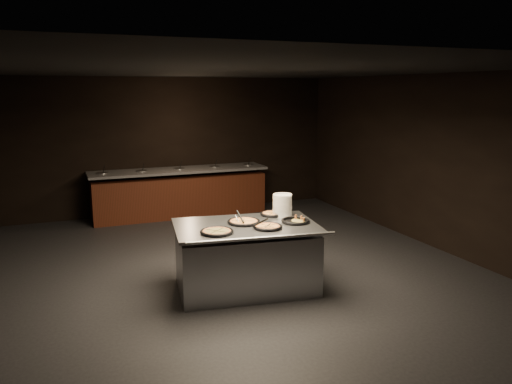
# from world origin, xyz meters

# --- Properties ---
(room) EXTENTS (7.02, 8.02, 2.92)m
(room) POSITION_xyz_m (0.00, 0.00, 1.45)
(room) COLOR black
(room) RESTS_ON ground
(salad_bar) EXTENTS (3.70, 0.83, 1.18)m
(salad_bar) POSITION_xyz_m (0.00, 3.56, 0.44)
(salad_bar) COLOR #531F13
(salad_bar) RESTS_ON ground
(serving_counter) EXTENTS (2.01, 1.45, 0.89)m
(serving_counter) POSITION_xyz_m (-0.11, -0.71, 0.43)
(serving_counter) COLOR #A7AAAE
(serving_counter) RESTS_ON ground
(plate_stack) EXTENTS (0.27, 0.27, 0.30)m
(plate_stack) POSITION_xyz_m (0.54, -0.44, 1.04)
(plate_stack) COLOR white
(plate_stack) RESTS_ON serving_counter
(pan_veggie_whole) EXTENTS (0.42, 0.42, 0.04)m
(pan_veggie_whole) POSITION_xyz_m (-0.59, -0.94, 0.91)
(pan_veggie_whole) COLOR black
(pan_veggie_whole) RESTS_ON serving_counter
(pan_cheese_whole) EXTENTS (0.43, 0.43, 0.04)m
(pan_cheese_whole) POSITION_xyz_m (-0.11, -0.62, 0.91)
(pan_cheese_whole) COLOR black
(pan_cheese_whole) RESTS_ON serving_counter
(pan_cheese_slices_a) EXTENTS (0.34, 0.34, 0.04)m
(pan_cheese_slices_a) POSITION_xyz_m (0.41, -0.36, 0.91)
(pan_cheese_slices_a) COLOR black
(pan_cheese_slices_a) RESTS_ON serving_counter
(pan_cheese_slices_b) EXTENTS (0.38, 0.38, 0.04)m
(pan_cheese_slices_b) POSITION_xyz_m (0.09, -0.96, 0.91)
(pan_cheese_slices_b) COLOR black
(pan_cheese_slices_b) RESTS_ON serving_counter
(pan_veggie_slices) EXTENTS (0.38, 0.38, 0.04)m
(pan_veggie_slices) POSITION_xyz_m (0.55, -0.83, 0.91)
(pan_veggie_slices) COLOR black
(pan_veggie_slices) RESTS_ON serving_counter
(server_left) EXTENTS (0.11, 0.35, 0.17)m
(server_left) POSITION_xyz_m (-0.19, -0.62, 0.97)
(server_left) COLOR #A7AAAE
(server_left) RESTS_ON serving_counter
(server_right) EXTENTS (0.31, 0.18, 0.16)m
(server_right) POSITION_xyz_m (0.02, -1.02, 0.97)
(server_right) COLOR #A7AAAE
(server_right) RESTS_ON serving_counter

